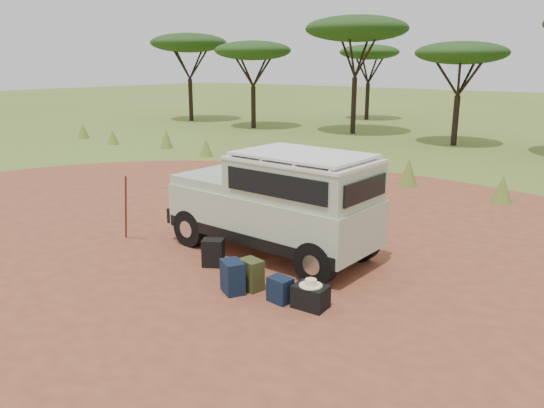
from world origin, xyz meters
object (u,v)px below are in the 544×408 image
Objects in this scene: backpack_navy at (233,277)px; walking_staff at (126,208)px; backpack_olive at (251,275)px; hard_case at (310,297)px; backpack_black at (213,253)px; duffel_navy at (280,290)px; safari_vehicle at (278,205)px.

walking_staff is at bearing -160.91° from backpack_navy.
hard_case is (1.22, 0.05, -0.08)m from backpack_olive.
hard_case is at bearing -64.68° from walking_staff.
backpack_black reaches higher than duffel_navy.
backpack_navy is 1.35× the size of duffel_navy.
backpack_black is 0.95× the size of backpack_navy.
backpack_olive is 1.01× the size of hard_case.
backpack_olive is 0.71m from duffel_navy.
backpack_black is 1.01× the size of hard_case.
backpack_black is at bearing 172.54° from duffel_navy.
safari_vehicle is 8.33× the size of backpack_black.
safari_vehicle is at bearing 34.73° from backpack_black.
backpack_black is at bearing 167.46° from hard_case.
backpack_olive is (3.80, -0.22, -0.50)m from walking_staff.
duffel_navy is at bearing 3.85° from backpack_olive.
duffel_navy is at bearing -50.18° from safari_vehicle.
backpack_navy is (0.57, -1.97, -0.77)m from safari_vehicle.
safari_vehicle is 10.67× the size of duffel_navy.
hard_case is (0.52, 0.13, -0.02)m from duffel_navy.
safari_vehicle is 1.62m from backpack_black.
backpack_navy is 1.04× the size of backpack_olive.
walking_staff is (-3.06, -1.46, -0.28)m from safari_vehicle.
safari_vehicle reaches higher than backpack_navy.
backpack_navy is at bearing -73.37° from safari_vehicle.
walking_staff is 3.01× the size of backpack_olive.
backpack_black is at bearing 176.62° from backpack_navy.
backpack_olive is at bearing 177.01° from hard_case.
backpack_navy is 1.06× the size of hard_case.
backpack_black reaches higher than hard_case.
walking_staff reaches higher than backpack_navy.
safari_vehicle is 2.68m from hard_case.
backpack_black is at bearing -112.78° from safari_vehicle.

